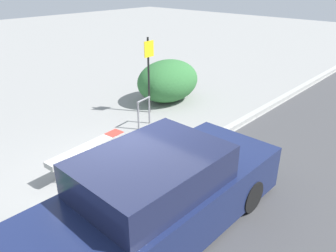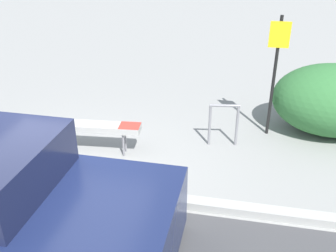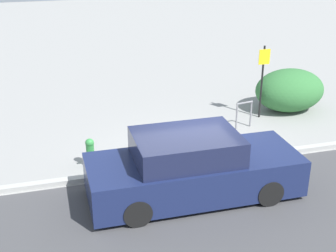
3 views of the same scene
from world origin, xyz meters
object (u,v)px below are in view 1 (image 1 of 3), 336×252
Objects in this scene: bench at (88,148)px; bike_rack at (144,110)px; sign_post at (149,69)px; parked_car_near at (159,197)px.

bike_rack reaches higher than bench.
sign_post reaches higher than bike_rack.
bench is 3.59m from sign_post.
bench is 2.38× the size of bike_rack.
bike_rack is 4.21m from parked_car_near.
sign_post is at bearing 18.39° from bench.
parked_car_near is (-3.54, -3.85, -0.71)m from sign_post.
parked_car_near reaches higher than bench.
sign_post reaches higher than bench.
sign_post is (3.20, 1.38, 0.88)m from bench.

